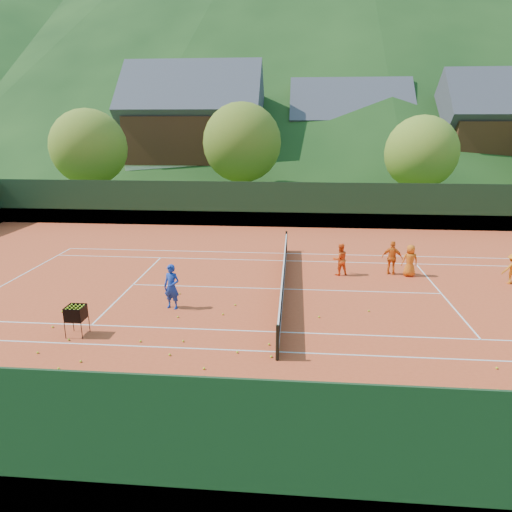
# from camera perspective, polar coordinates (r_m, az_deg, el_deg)

# --- Properties ---
(ground) EXTENTS (400.00, 400.00, 0.00)m
(ground) POSITION_cam_1_polar(r_m,az_deg,el_deg) (19.02, 3.39, -4.20)
(ground) COLOR #2B4B17
(ground) RESTS_ON ground
(clay_court) EXTENTS (40.00, 24.00, 0.02)m
(clay_court) POSITION_cam_1_polar(r_m,az_deg,el_deg) (19.02, 3.39, -4.17)
(clay_court) COLOR #C4421F
(clay_court) RESTS_ON ground
(coach) EXTENTS (0.70, 0.55, 1.69)m
(coach) POSITION_cam_1_polar(r_m,az_deg,el_deg) (17.05, -10.50, -3.80)
(coach) COLOR #18359C
(coach) RESTS_ON clay_court
(student_a) EXTENTS (0.85, 0.76, 1.46)m
(student_a) POSITION_cam_1_polar(r_m,az_deg,el_deg) (20.90, 10.45, -0.41)
(student_a) COLOR #FA5416
(student_a) RESTS_ON clay_court
(student_b) EXTENTS (0.98, 0.65, 1.55)m
(student_b) POSITION_cam_1_polar(r_m,az_deg,el_deg) (21.50, 16.66, -0.23)
(student_b) COLOR orange
(student_b) RESTS_ON clay_court
(student_c) EXTENTS (0.73, 0.50, 1.45)m
(student_c) POSITION_cam_1_polar(r_m,az_deg,el_deg) (21.52, 18.68, -0.54)
(student_c) COLOR orange
(student_c) RESTS_ON clay_court
(student_d) EXTENTS (0.93, 0.65, 1.32)m
(student_d) POSITION_cam_1_polar(r_m,az_deg,el_deg) (22.28, 29.38, -1.41)
(student_d) COLOR orange
(student_d) RESTS_ON clay_court
(tennis_ball_0) EXTENTS (0.07, 0.07, 0.07)m
(tennis_ball_0) POSITION_cam_1_polar(r_m,az_deg,el_deg) (13.14, -6.52, -13.80)
(tennis_ball_0) COLOR #C1DA24
(tennis_ball_0) RESTS_ON clay_court
(tennis_ball_2) EXTENTS (0.07, 0.07, 0.07)m
(tennis_ball_2) POSITION_cam_1_polar(r_m,az_deg,el_deg) (14.72, 27.89, -12.27)
(tennis_ball_2) COLOR #C1DA24
(tennis_ball_2) RESTS_ON clay_court
(tennis_ball_3) EXTENTS (0.07, 0.07, 0.07)m
(tennis_ball_3) POSITION_cam_1_polar(r_m,az_deg,el_deg) (16.51, -4.16, -7.26)
(tennis_ball_3) COLOR #C1DA24
(tennis_ball_3) RESTS_ON clay_court
(tennis_ball_5) EXTENTS (0.07, 0.07, 0.07)m
(tennis_ball_5) POSITION_cam_1_polar(r_m,az_deg,el_deg) (16.93, -24.08, -8.09)
(tennis_ball_5) COLOR #C1DA24
(tennis_ball_5) RESTS_ON clay_court
(tennis_ball_6) EXTENTS (0.07, 0.07, 0.07)m
(tennis_ball_6) POSITION_cam_1_polar(r_m,az_deg,el_deg) (14.36, 1.65, -10.97)
(tennis_ball_6) COLOR #C1DA24
(tennis_ball_6) RESTS_ON clay_court
(tennis_ball_7) EXTENTS (0.07, 0.07, 0.07)m
(tennis_ball_7) POSITION_cam_1_polar(r_m,az_deg,el_deg) (13.91, -2.35, -11.92)
(tennis_ball_7) COLOR #C1DA24
(tennis_ball_7) RESTS_ON clay_court
(tennis_ball_8) EXTENTS (0.07, 0.07, 0.07)m
(tennis_ball_8) POSITION_cam_1_polar(r_m,az_deg,el_deg) (17.24, 13.91, -6.68)
(tennis_ball_8) COLOR #C1DA24
(tennis_ball_8) RESTS_ON clay_court
(tennis_ball_9) EXTENTS (0.07, 0.07, 0.07)m
(tennis_ball_9) POSITION_cam_1_polar(r_m,az_deg,el_deg) (14.33, -21.07, -12.19)
(tennis_ball_9) COLOR #C1DA24
(tennis_ball_9) RESTS_ON clay_court
(tennis_ball_10) EXTENTS (0.07, 0.07, 0.07)m
(tennis_ball_10) POSITION_cam_1_polar(r_m,az_deg,el_deg) (18.64, -9.51, -4.66)
(tennis_ball_10) COLOR #C1DA24
(tennis_ball_10) RESTS_ON clay_court
(tennis_ball_11) EXTENTS (0.07, 0.07, 0.07)m
(tennis_ball_11) POSITION_cam_1_polar(r_m,az_deg,el_deg) (17.30, -2.61, -6.11)
(tennis_ball_11) COLOR #C1DA24
(tennis_ball_11) RESTS_ON clay_court
(tennis_ball_12) EXTENTS (0.07, 0.07, 0.07)m
(tennis_ball_12) POSITION_cam_1_polar(r_m,az_deg,el_deg) (14.59, -27.52, -12.47)
(tennis_ball_12) COLOR #C1DA24
(tennis_ball_12) RESTS_ON clay_court
(tennis_ball_13) EXTENTS (0.07, 0.07, 0.07)m
(tennis_ball_13) POSITION_cam_1_polar(r_m,az_deg,el_deg) (18.12, -23.09, -6.40)
(tennis_ball_13) COLOR #C1DA24
(tennis_ball_13) RESTS_ON clay_court
(tennis_ball_14) EXTENTS (0.07, 0.07, 0.07)m
(tennis_ball_14) POSITION_cam_1_polar(r_m,az_deg,el_deg) (15.79, -22.36, -9.64)
(tennis_ball_14) COLOR #C1DA24
(tennis_ball_14) RESTS_ON clay_court
(tennis_ball_15) EXTENTS (0.07, 0.07, 0.07)m
(tennis_ball_15) POSITION_cam_1_polar(r_m,az_deg,el_deg) (13.62, 27.97, -14.61)
(tennis_ball_15) COLOR #C1DA24
(tennis_ball_15) RESTS_ON clay_court
(tennis_ball_16) EXTENTS (0.07, 0.07, 0.07)m
(tennis_ball_16) POSITION_cam_1_polar(r_m,az_deg,el_deg) (11.86, 27.73, -19.38)
(tennis_ball_16) COLOR #C1DA24
(tennis_ball_16) RESTS_ON clay_court
(tennis_ball_17) EXTENTS (0.07, 0.07, 0.07)m
(tennis_ball_17) POSITION_cam_1_polar(r_m,az_deg,el_deg) (13.66, 1.92, -12.46)
(tennis_ball_17) COLOR #C1DA24
(tennis_ball_17) RESTS_ON clay_court
(tennis_ball_18) EXTENTS (0.07, 0.07, 0.07)m
(tennis_ball_18) POSITION_cam_1_polar(r_m,az_deg,el_deg) (16.47, -9.75, -7.51)
(tennis_ball_18) COLOR #C1DA24
(tennis_ball_18) RESTS_ON clay_court
(tennis_ball_19) EXTENTS (0.07, 0.07, 0.07)m
(tennis_ball_19) POSITION_cam_1_polar(r_m,az_deg,el_deg) (14.98, -14.24, -10.27)
(tennis_ball_19) COLOR #C1DA24
(tennis_ball_19) RESTS_ON clay_court
(tennis_ball_20) EXTENTS (0.07, 0.07, 0.07)m
(tennis_ball_20) POSITION_cam_1_polar(r_m,az_deg,el_deg) (13.37, 25.24, -14.81)
(tennis_ball_20) COLOR #C1DA24
(tennis_ball_20) RESTS_ON clay_court
(tennis_ball_21) EXTENTS (0.07, 0.07, 0.07)m
(tennis_ball_21) POSITION_cam_1_polar(r_m,az_deg,el_deg) (15.33, -25.63, -10.83)
(tennis_ball_21) COLOR #C1DA24
(tennis_ball_21) RESTS_ON clay_court
(tennis_ball_22) EXTENTS (0.07, 0.07, 0.07)m
(tennis_ball_22) POSITION_cam_1_polar(r_m,az_deg,el_deg) (14.73, -9.08, -10.45)
(tennis_ball_22) COLOR #C1DA24
(tennis_ball_22) RESTS_ON clay_court
(tennis_ball_23) EXTENTS (0.07, 0.07, 0.07)m
(tennis_ball_23) POSITION_cam_1_polar(r_m,az_deg,el_deg) (13.99, -10.74, -12.03)
(tennis_ball_23) COLOR #C1DA24
(tennis_ball_23) RESTS_ON clay_court
(tennis_ball_24) EXTENTS (0.07, 0.07, 0.07)m
(tennis_ball_24) POSITION_cam_1_polar(r_m,az_deg,el_deg) (14.18, -23.45, -12.77)
(tennis_ball_24) COLOR #C1DA24
(tennis_ball_24) RESTS_ON clay_court
(tennis_ball_25) EXTENTS (0.07, 0.07, 0.07)m
(tennis_ball_25) POSITION_cam_1_polar(r_m,az_deg,el_deg) (16.39, 7.89, -7.55)
(tennis_ball_25) COLOR #C1DA24
(tennis_ball_25) RESTS_ON clay_court
(tennis_ball_26) EXTENTS (0.07, 0.07, 0.07)m
(tennis_ball_26) POSITION_cam_1_polar(r_m,az_deg,el_deg) (11.69, 8.43, -18.03)
(tennis_ball_26) COLOR #C1DA24
(tennis_ball_26) RESTS_ON clay_court
(court_lines) EXTENTS (23.83, 11.03, 0.00)m
(court_lines) POSITION_cam_1_polar(r_m,az_deg,el_deg) (19.01, 3.39, -4.13)
(court_lines) COLOR silver
(court_lines) RESTS_ON clay_court
(tennis_net) EXTENTS (0.10, 12.07, 1.10)m
(tennis_net) POSITION_cam_1_polar(r_m,az_deg,el_deg) (18.85, 3.42, -2.72)
(tennis_net) COLOR black
(tennis_net) RESTS_ON clay_court
(perimeter_fence) EXTENTS (40.40, 24.24, 3.00)m
(perimeter_fence) POSITION_cam_1_polar(r_m,az_deg,el_deg) (18.62, 3.46, -0.54)
(perimeter_fence) COLOR black
(perimeter_fence) RESTS_ON clay_court
(ball_hopper) EXTENTS (0.57, 0.57, 1.00)m
(ball_hopper) POSITION_cam_1_polar(r_m,az_deg,el_deg) (15.79, -21.60, -6.72)
(ball_hopper) COLOR black
(ball_hopper) RESTS_ON clay_court
(chalet_left) EXTENTS (13.80, 9.93, 12.92)m
(chalet_left) POSITION_cam_1_polar(r_m,az_deg,el_deg) (48.97, -7.63, 14.82)
(chalet_left) COLOR beige
(chalet_left) RESTS_ON ground
(chalet_mid) EXTENTS (12.65, 8.82, 11.45)m
(chalet_mid) POSITION_cam_1_polar(r_m,az_deg,el_deg) (52.17, 11.39, 14.00)
(chalet_mid) COLOR beige
(chalet_mid) RESTS_ON ground
(chalet_right) EXTENTS (11.50, 8.82, 11.91)m
(chalet_right) POSITION_cam_1_polar(r_m,az_deg,el_deg) (51.72, 27.91, 12.79)
(chalet_right) COLOR beige
(chalet_right) RESTS_ON ground
(tree_a) EXTENTS (6.00, 6.00, 7.88)m
(tree_a) POSITION_cam_1_polar(r_m,az_deg,el_deg) (39.46, -20.18, 12.62)
(tree_a) COLOR #3E2619
(tree_a) RESTS_ON ground
(tree_b) EXTENTS (6.40, 6.40, 8.40)m
(tree_b) POSITION_cam_1_polar(r_m,az_deg,el_deg) (38.13, -1.79, 13.97)
(tree_b) COLOR #412A1A
(tree_b) RESTS_ON ground
(tree_c) EXTENTS (5.60, 5.60, 7.35)m
(tree_c) POSITION_cam_1_polar(r_m,az_deg,el_deg) (38.13, 19.92, 12.07)
(tree_c) COLOR #3D2518
(tree_c) RESTS_ON ground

